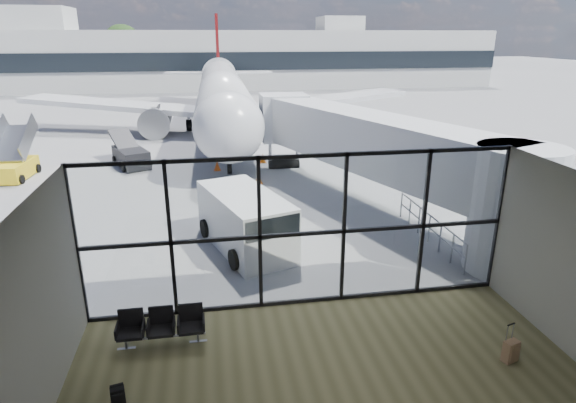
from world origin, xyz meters
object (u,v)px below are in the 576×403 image
object	(u,v)px
airliner	(222,93)
mobile_stairs	(12,167)
seating_row	(161,324)
suitcase	(511,351)
belt_loader	(130,156)
service_van	(246,221)
backpack	(118,396)

from	to	relation	value
airliner	mobile_stairs	distance (m)	17.98
seating_row	suitcase	distance (m)	8.61
airliner	belt_loader	world-z (taller)	airliner
mobile_stairs	service_van	bearing A→B (deg)	-39.42
airliner	seating_row	bearing A→B (deg)	-94.35
seating_row	airliner	distance (m)	30.16
airliner	mobile_stairs	world-z (taller)	airliner
airliner	service_van	world-z (taller)	airliner
suitcase	airliner	distance (m)	32.70
mobile_stairs	suitcase	bearing A→B (deg)	-43.03
airliner	belt_loader	bearing A→B (deg)	-116.24
airliner	belt_loader	xyz separation A→B (m)	(-5.98, -11.62, -2.30)
service_van	mobile_stairs	world-z (taller)	mobile_stairs
service_van	mobile_stairs	size ratio (longest dim) A/B	1.35
backpack	mobile_stairs	distance (m)	20.65
seating_row	airliner	world-z (taller)	airliner
service_van	mobile_stairs	xyz separation A→B (m)	(-11.87, 11.31, -0.44)
suitcase	airliner	size ratio (longest dim) A/B	0.03
backpack	airliner	distance (m)	32.32
backpack	suitcase	world-z (taller)	suitcase
mobile_stairs	seating_row	bearing A→B (deg)	-57.00
suitcase	belt_loader	size ratio (longest dim) A/B	0.23
belt_loader	mobile_stairs	world-z (taller)	mobile_stairs
backpack	suitcase	xyz separation A→B (m)	(9.10, -0.12, 0.09)
backpack	belt_loader	xyz separation A→B (m)	(-2.40, 20.39, 0.41)
service_van	belt_loader	bearing A→B (deg)	96.48
belt_loader	mobile_stairs	distance (m)	6.23
backpack	belt_loader	bearing A→B (deg)	83.81
mobile_stairs	backpack	bearing A→B (deg)	-61.66
seating_row	backpack	size ratio (longest dim) A/B	4.96
suitcase	mobile_stairs	bearing A→B (deg)	114.99
backpack	service_van	world-z (taller)	service_van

